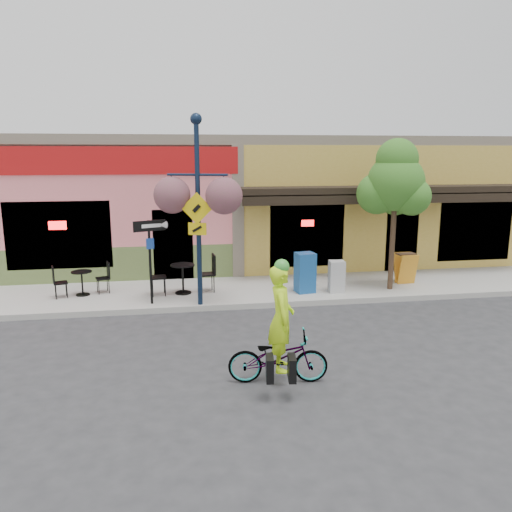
{
  "coord_description": "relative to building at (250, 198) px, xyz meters",
  "views": [
    {
      "loc": [
        -2.89,
        -11.73,
        3.97
      ],
      "look_at": [
        -0.91,
        0.5,
        1.4
      ],
      "focal_mm": 35.0,
      "sensor_mm": 36.0,
      "label": 1
    }
  ],
  "objects": [
    {
      "name": "ground",
      "position": [
        0.0,
        -7.5,
        -2.25
      ],
      "size": [
        90.0,
        90.0,
        0.0
      ],
      "primitive_type": "plane",
      "color": "#2D2D30",
      "rests_on": "ground"
    },
    {
      "name": "sidewalk",
      "position": [
        0.0,
        -5.5,
        -2.17
      ],
      "size": [
        24.0,
        3.0,
        0.15
      ],
      "primitive_type": "cube",
      "color": "#9E9B93",
      "rests_on": "ground"
    },
    {
      "name": "curb",
      "position": [
        0.0,
        -6.95,
        -2.17
      ],
      "size": [
        24.0,
        0.12,
        0.15
      ],
      "primitive_type": "cube",
      "color": "#A8A59E",
      "rests_on": "ground"
    },
    {
      "name": "building",
      "position": [
        0.0,
        0.0,
        0.0
      ],
      "size": [
        18.2,
        8.2,
        4.5
      ],
      "primitive_type": null,
      "color": "#F87A81",
      "rests_on": "ground"
    },
    {
      "name": "bicycle",
      "position": [
        -1.2,
        -11.22,
        -1.79
      ],
      "size": [
        1.81,
        0.84,
        0.92
      ],
      "primitive_type": "imported",
      "rotation": [
        0.0,
        0.0,
        1.44
      ],
      "color": "maroon",
      "rests_on": "ground"
    },
    {
      "name": "cyclist_rider",
      "position": [
        -1.15,
        -11.22,
        -1.32
      ],
      "size": [
        0.53,
        0.73,
        1.86
      ],
      "primitive_type": "imported",
      "rotation": [
        0.0,
        0.0,
        1.44
      ],
      "color": "#C5FC1A",
      "rests_on": "ground"
    },
    {
      "name": "lamp_post",
      "position": [
        -2.34,
        -6.85,
        0.28
      ],
      "size": [
        1.63,
        1.04,
        4.76
      ],
      "primitive_type": null,
      "rotation": [
        0.0,
        0.0,
        -0.31
      ],
      "color": "#111F35",
      "rests_on": "sidewalk"
    },
    {
      "name": "one_way_sign",
      "position": [
        -3.57,
        -6.59,
        -1.02
      ],
      "size": [
        0.84,
        0.48,
        2.17
      ],
      "primitive_type": null,
      "rotation": [
        0.0,
        0.0,
        0.38
      ],
      "color": "black",
      "rests_on": "sidewalk"
    },
    {
      "name": "cafe_set_left",
      "position": [
        -5.47,
        -5.5,
        -1.66
      ],
      "size": [
        1.61,
        1.12,
        0.88
      ],
      "primitive_type": null,
      "rotation": [
        0.0,
        0.0,
        0.29
      ],
      "color": "black",
      "rests_on": "sidewalk"
    },
    {
      "name": "cafe_set_right",
      "position": [
        -2.75,
        -5.76,
        -1.56
      ],
      "size": [
        1.86,
        1.07,
        1.07
      ],
      "primitive_type": null,
      "rotation": [
        0.0,
        0.0,
        0.1
      ],
      "color": "black",
      "rests_on": "sidewalk"
    },
    {
      "name": "newspaper_box_blue",
      "position": [
        0.6,
        -6.16,
        -1.54
      ],
      "size": [
        0.56,
        0.52,
        1.11
      ],
      "primitive_type": null,
      "rotation": [
        0.0,
        0.0,
        0.15
      ],
      "color": "#184E90",
      "rests_on": "sidewalk"
    },
    {
      "name": "newspaper_box_grey",
      "position": [
        1.47,
        -6.3,
        -1.66
      ],
      "size": [
        0.44,
        0.41,
        0.89
      ],
      "primitive_type": null,
      "rotation": [
        0.0,
        0.0,
        -0.08
      ],
      "color": "#B1B1B1",
      "rests_on": "sidewalk"
    },
    {
      "name": "street_tree",
      "position": [
        3.1,
        -6.22,
        0.03
      ],
      "size": [
        1.96,
        1.96,
        4.27
      ],
      "primitive_type": null,
      "rotation": [
        0.0,
        0.0,
        -0.2
      ],
      "color": "#3D7A26",
      "rests_on": "sidewalk"
    },
    {
      "name": "sandwich_board",
      "position": [
        3.82,
        -5.84,
        -1.65
      ],
      "size": [
        0.57,
        0.43,
        0.91
      ],
      "primitive_type": null,
      "rotation": [
        0.0,
        0.0,
        0.05
      ],
      "color": "orange",
      "rests_on": "sidewalk"
    }
  ]
}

